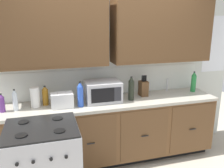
{
  "coord_description": "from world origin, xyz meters",
  "views": [
    {
      "loc": [
        -0.87,
        -2.72,
        2.02
      ],
      "look_at": [
        -0.01,
        0.27,
        1.17
      ],
      "focal_mm": 38.24,
      "sensor_mm": 36.0,
      "label": 1
    }
  ],
  "objects_px": {
    "bottle_violet": "(2,103)",
    "bottle_green": "(194,82)",
    "toaster": "(62,100)",
    "microwave": "(102,91)",
    "knife_block": "(143,88)",
    "bottle_dark": "(131,89)",
    "stove_range": "(44,166)",
    "bottle_amber": "(45,96)",
    "paper_towel_roll": "(35,97)",
    "bottle_blue": "(80,94)",
    "bottle_clear": "(15,100)"
  },
  "relations": [
    {
      "from": "bottle_violet",
      "to": "bottle_green",
      "type": "distance_m",
      "value": 2.75
    },
    {
      "from": "toaster",
      "to": "bottle_green",
      "type": "height_order",
      "value": "bottle_green"
    },
    {
      "from": "bottle_violet",
      "to": "microwave",
      "type": "bearing_deg",
      "value": 2.46
    },
    {
      "from": "knife_block",
      "to": "bottle_green",
      "type": "height_order",
      "value": "bottle_green"
    },
    {
      "from": "bottle_dark",
      "to": "bottle_green",
      "type": "height_order",
      "value": "bottle_dark"
    },
    {
      "from": "stove_range",
      "to": "bottle_violet",
      "type": "xyz_separation_m",
      "value": [
        -0.45,
        0.6,
        0.57
      ]
    },
    {
      "from": "knife_block",
      "to": "bottle_amber",
      "type": "distance_m",
      "value": 1.4
    },
    {
      "from": "toaster",
      "to": "bottle_dark",
      "type": "relative_size",
      "value": 0.83
    },
    {
      "from": "knife_block",
      "to": "paper_towel_roll",
      "type": "distance_m",
      "value": 1.53
    },
    {
      "from": "toaster",
      "to": "bottle_violet",
      "type": "xyz_separation_m",
      "value": [
        -0.72,
        0.04,
        0.02
      ]
    },
    {
      "from": "microwave",
      "to": "bottle_blue",
      "type": "relative_size",
      "value": 1.44
    },
    {
      "from": "bottle_green",
      "to": "knife_block",
      "type": "bearing_deg",
      "value": 178.7
    },
    {
      "from": "bottle_violet",
      "to": "bottle_green",
      "type": "relative_size",
      "value": 0.73
    },
    {
      "from": "toaster",
      "to": "knife_block",
      "type": "bearing_deg",
      "value": 7.66
    },
    {
      "from": "bottle_clear",
      "to": "bottle_amber",
      "type": "distance_m",
      "value": 0.37
    },
    {
      "from": "bottle_blue",
      "to": "bottle_amber",
      "type": "height_order",
      "value": "bottle_blue"
    },
    {
      "from": "toaster",
      "to": "bottle_clear",
      "type": "xyz_separation_m",
      "value": [
        -0.56,
        0.04,
        0.04
      ]
    },
    {
      "from": "paper_towel_roll",
      "to": "bottle_blue",
      "type": "height_order",
      "value": "bottle_blue"
    },
    {
      "from": "stove_range",
      "to": "microwave",
      "type": "distance_m",
      "value": 1.21
    },
    {
      "from": "paper_towel_roll",
      "to": "bottle_dark",
      "type": "relative_size",
      "value": 0.77
    },
    {
      "from": "bottle_blue",
      "to": "paper_towel_roll",
      "type": "bearing_deg",
      "value": 165.76
    },
    {
      "from": "stove_range",
      "to": "knife_block",
      "type": "xyz_separation_m",
      "value": [
        1.46,
        0.73,
        0.57
      ]
    },
    {
      "from": "stove_range",
      "to": "bottle_green",
      "type": "relative_size",
      "value": 2.98
    },
    {
      "from": "microwave",
      "to": "bottle_amber",
      "type": "relative_size",
      "value": 1.83
    },
    {
      "from": "bottle_amber",
      "to": "bottle_dark",
      "type": "bearing_deg",
      "value": -6.0
    },
    {
      "from": "paper_towel_roll",
      "to": "bottle_dark",
      "type": "height_order",
      "value": "bottle_dark"
    },
    {
      "from": "toaster",
      "to": "bottle_dark",
      "type": "xyz_separation_m",
      "value": [
        0.95,
        0.03,
        0.07
      ]
    },
    {
      "from": "microwave",
      "to": "bottle_violet",
      "type": "relative_size",
      "value": 2.06
    },
    {
      "from": "microwave",
      "to": "toaster",
      "type": "height_order",
      "value": "microwave"
    },
    {
      "from": "microwave",
      "to": "bottle_clear",
      "type": "distance_m",
      "value": 1.12
    },
    {
      "from": "toaster",
      "to": "paper_towel_roll",
      "type": "relative_size",
      "value": 1.08
    },
    {
      "from": "toaster",
      "to": "bottle_violet",
      "type": "height_order",
      "value": "bottle_violet"
    },
    {
      "from": "bottle_blue",
      "to": "bottle_green",
      "type": "bearing_deg",
      "value": 5.55
    },
    {
      "from": "toaster",
      "to": "stove_range",
      "type": "bearing_deg",
      "value": -115.33
    },
    {
      "from": "toaster",
      "to": "bottle_amber",
      "type": "xyz_separation_m",
      "value": [
        -0.2,
        0.15,
        0.03
      ]
    },
    {
      "from": "bottle_clear",
      "to": "bottle_violet",
      "type": "relative_size",
      "value": 1.18
    },
    {
      "from": "microwave",
      "to": "paper_towel_roll",
      "type": "bearing_deg",
      "value": 178.98
    },
    {
      "from": "stove_range",
      "to": "bottle_blue",
      "type": "xyz_separation_m",
      "value": [
        0.5,
        0.53,
        0.61
      ]
    },
    {
      "from": "toaster",
      "to": "bottle_dark",
      "type": "height_order",
      "value": "bottle_dark"
    },
    {
      "from": "knife_block",
      "to": "paper_towel_roll",
      "type": "bearing_deg",
      "value": -178.1
    },
    {
      "from": "paper_towel_roll",
      "to": "bottle_dark",
      "type": "distance_m",
      "value": 1.28
    },
    {
      "from": "bottle_green",
      "to": "bottle_clear",
      "type": "bearing_deg",
      "value": -177.85
    },
    {
      "from": "bottle_amber",
      "to": "bottle_green",
      "type": "relative_size",
      "value": 0.82
    },
    {
      "from": "bottle_violet",
      "to": "bottle_green",
      "type": "bearing_deg",
      "value": 2.13
    },
    {
      "from": "bottle_amber",
      "to": "stove_range",
      "type": "bearing_deg",
      "value": -95.14
    },
    {
      "from": "bottle_blue",
      "to": "bottle_green",
      "type": "xyz_separation_m",
      "value": [
        1.8,
        0.17,
        -0.01
      ]
    },
    {
      "from": "stove_range",
      "to": "paper_towel_roll",
      "type": "bearing_deg",
      "value": 95.27
    },
    {
      "from": "paper_towel_roll",
      "to": "bottle_clear",
      "type": "bearing_deg",
      "value": -164.35
    },
    {
      "from": "bottle_violet",
      "to": "paper_towel_roll",
      "type": "bearing_deg",
      "value": 10.31
    },
    {
      "from": "stove_range",
      "to": "toaster",
      "type": "distance_m",
      "value": 0.83
    }
  ]
}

